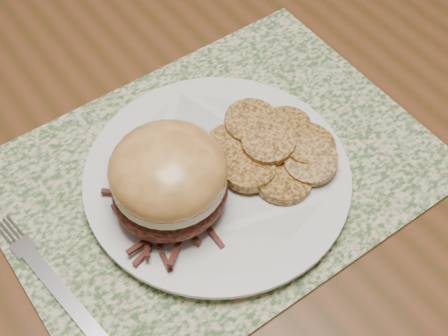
# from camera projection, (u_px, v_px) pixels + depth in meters

# --- Properties ---
(ground) EXTENTS (3.50, 3.50, 0.00)m
(ground) POSITION_uv_depth(u_px,v_px,m) (223.00, 298.00, 1.39)
(ground) COLOR brown
(ground) RESTS_ON ground
(dining_table) EXTENTS (1.50, 0.90, 0.75)m
(dining_table) POSITION_uv_depth(u_px,v_px,m) (222.00, 89.00, 0.85)
(dining_table) COLOR #573019
(dining_table) RESTS_ON ground
(placemat) EXTENTS (0.45, 0.33, 0.00)m
(placemat) POSITION_uv_depth(u_px,v_px,m) (216.00, 171.00, 0.66)
(placemat) COLOR #39582D
(placemat) RESTS_ON dining_table
(dinner_plate) EXTENTS (0.26, 0.26, 0.02)m
(dinner_plate) POSITION_uv_depth(u_px,v_px,m) (217.00, 178.00, 0.65)
(dinner_plate) COLOR silver
(dinner_plate) RESTS_ON placemat
(pork_sandwich) EXTENTS (0.14, 0.14, 0.09)m
(pork_sandwich) POSITION_uv_depth(u_px,v_px,m) (169.00, 179.00, 0.58)
(pork_sandwich) COLOR black
(pork_sandwich) RESTS_ON dinner_plate
(roasted_potatoes) EXTENTS (0.14, 0.16, 0.03)m
(roasted_potatoes) POSITION_uv_depth(u_px,v_px,m) (274.00, 148.00, 0.65)
(roasted_potatoes) COLOR #A36E30
(roasted_potatoes) RESTS_ON dinner_plate
(fork) EXTENTS (0.04, 0.18, 0.00)m
(fork) POSITION_uv_depth(u_px,v_px,m) (49.00, 278.00, 0.59)
(fork) COLOR #B8B7BF
(fork) RESTS_ON placemat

